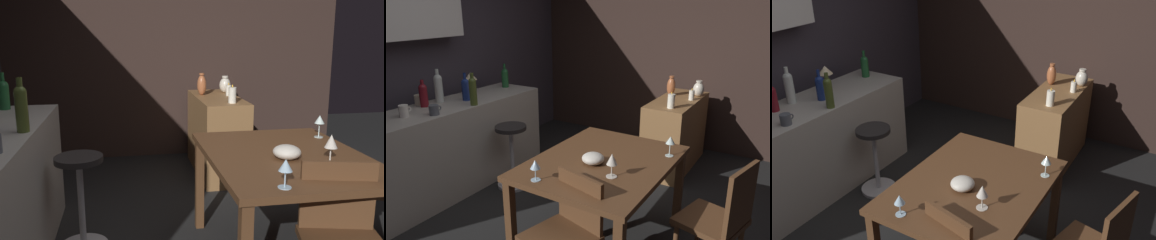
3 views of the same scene
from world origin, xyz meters
The scene contains 26 objects.
ground_plane centered at (0.00, 0.00, 0.00)m, with size 9.00×9.00×0.00m, color black.
wall_kitchen_back centered at (-0.06, 2.08, 1.41)m, with size 5.20×0.33×2.60m.
wall_side_right centered at (2.55, 0.30, 1.30)m, with size 0.10×4.40×2.60m, color #33231E.
dining_table centered at (-0.03, -0.25, 0.66)m, with size 1.25×0.96×0.74m.
kitchen_counter centered at (0.06, 1.55, 0.45)m, with size 2.10×0.60×0.90m, color #B2ADA3.
sideboard_cabinet centered at (1.78, -0.24, 0.41)m, with size 1.10×0.44×0.82m, color olive.
chair_near_window centered at (-0.62, -0.31, 0.48)m, with size 0.48×0.48×0.84m.
chair_by_doorway centered at (0.05, -1.11, 0.48)m, with size 0.49×0.49×0.89m.
bar_stool centered at (0.36, 1.03, 0.36)m, with size 0.34×0.34×0.67m.
wine_glass_left centered at (-0.56, -0.03, 0.85)m, with size 0.07×0.07×0.14m.
wine_glass_right centered at (-0.24, -0.43, 0.86)m, with size 0.08×0.08×0.17m.
wine_glass_center centered at (0.32, -0.64, 0.86)m, with size 0.07×0.07×0.16m.
fruit_bowl centered at (-0.12, -0.22, 0.78)m, with size 0.17×0.17×0.08m, color beige.
wine_bottle_clear centered at (0.06, 1.70, 1.06)m, with size 0.08×0.08×0.34m.
wine_bottle_ruby centered at (-0.14, 1.68, 1.03)m, with size 0.08×0.08×0.27m.
wine_bottle_cobalt centered at (0.25, 1.53, 1.03)m, with size 0.08×0.08×0.29m.
wine_bottle_green centered at (0.94, 1.62, 1.02)m, with size 0.08×0.08×0.28m.
wine_bottle_olive centered at (0.16, 1.32, 1.05)m, with size 0.07×0.07×0.32m.
cup_white centered at (-0.45, 1.54, 0.95)m, with size 0.12×0.08×0.11m.
cup_slate centered at (-0.27, 1.36, 0.95)m, with size 0.12×0.09×0.09m.
cup_cream centered at (-0.12, 1.78, 0.95)m, with size 0.13×0.10×0.10m.
counter_lamp centered at (0.44, 1.65, 1.09)m, with size 0.14×0.14×0.25m.
pillar_candle_tall centered at (1.83, -0.38, 0.88)m, with size 0.06×0.06×0.14m.
pillar_candle_short centered at (1.37, -0.29, 0.90)m, with size 0.07×0.07×0.18m.
vase_ceramic_ivory centered at (2.05, -0.39, 0.91)m, with size 0.13×0.13×0.19m.
vase_copper centered at (1.92, -0.10, 0.93)m, with size 0.10×0.10×0.23m.
Camera 2 is at (-2.30, -1.46, 1.87)m, focal length 34.65 mm.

